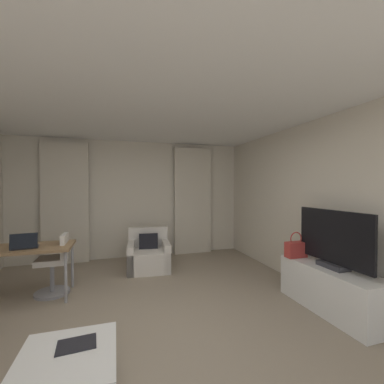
{
  "coord_description": "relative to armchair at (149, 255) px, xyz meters",
  "views": [
    {
      "loc": [
        -0.39,
        -2.75,
        1.59
      ],
      "look_at": [
        0.79,
        1.07,
        1.5
      ],
      "focal_mm": 23.32,
      "sensor_mm": 36.0,
      "label": 1
    }
  ],
  "objects": [
    {
      "name": "wall_window",
      "position": [
        -0.21,
        0.98,
        1.04
      ],
      "size": [
        5.12,
        0.06,
        2.6
      ],
      "color": "beige",
      "rests_on": "ground"
    },
    {
      "name": "desk",
      "position": [
        -1.94,
        -0.8,
        0.42
      ],
      "size": [
        1.45,
        0.66,
        0.74
      ],
      "color": "olive",
      "rests_on": "ground"
    },
    {
      "name": "tv_console",
      "position": [
        2.01,
        -2.32,
        0.02
      ],
      "size": [
        0.49,
        1.35,
        0.56
      ],
      "color": "white",
      "rests_on": "ground"
    },
    {
      "name": "desk_chair",
      "position": [
        -1.47,
        -0.71,
        0.13
      ],
      "size": [
        0.48,
        0.48,
        0.88
      ],
      "color": "gray",
      "rests_on": "ground"
    },
    {
      "name": "wall_right",
      "position": [
        2.32,
        -2.05,
        1.04
      ],
      "size": [
        0.06,
        6.12,
        2.6
      ],
      "color": "beige",
      "rests_on": "ground"
    },
    {
      "name": "curtain_right_panel",
      "position": [
        1.16,
        0.85,
        0.99
      ],
      "size": [
        0.9,
        0.06,
        2.5
      ],
      "color": "beige",
      "rests_on": "ground"
    },
    {
      "name": "armchair",
      "position": [
        0.0,
        0.0,
        0.0
      ],
      "size": [
        0.85,
        0.87,
        0.76
      ],
      "color": "silver",
      "rests_on": "ground"
    },
    {
      "name": "ceiling",
      "position": [
        -0.21,
        -2.05,
        2.37
      ],
      "size": [
        5.12,
        6.12,
        0.06
      ],
      "primitive_type": "cube",
      "color": "white",
      "rests_on": "wall_left"
    },
    {
      "name": "laptop",
      "position": [
        -1.79,
        -0.91,
        0.53
      ],
      "size": [
        0.35,
        0.29,
        0.22
      ],
      "color": "#2D2D33",
      "rests_on": "desk"
    },
    {
      "name": "coffee_table",
      "position": [
        -0.95,
        -2.85,
        -0.07
      ],
      "size": [
        0.68,
        0.72,
        0.38
      ],
      "color": "white",
      "rests_on": "ground"
    },
    {
      "name": "handbag_primary",
      "position": [
        1.89,
        -1.82,
        0.42
      ],
      "size": [
        0.3,
        0.14,
        0.37
      ],
      "color": "#B73833",
      "rests_on": "tv_console"
    },
    {
      "name": "magazine_open",
      "position": [
        -0.9,
        -2.75,
        0.12
      ],
      "size": [
        0.3,
        0.22,
        0.01
      ],
      "color": "black",
      "rests_on": "coffee_table"
    },
    {
      "name": "curtain_left_panel",
      "position": [
        -1.59,
        0.85,
        0.99
      ],
      "size": [
        0.9,
        0.06,
        2.5
      ],
      "color": "beige",
      "rests_on": "ground"
    },
    {
      "name": "ground_plane",
      "position": [
        -0.21,
        -2.05,
        -0.26
      ],
      "size": [
        12.0,
        12.0,
        0.0
      ],
      "primitive_type": "plane",
      "color": "gray"
    },
    {
      "name": "tv_flatscreen",
      "position": [
        2.01,
        -2.35,
        0.65
      ],
      "size": [
        0.2,
        1.08,
        0.73
      ],
      "color": "#333338",
      "rests_on": "tv_console"
    }
  ]
}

